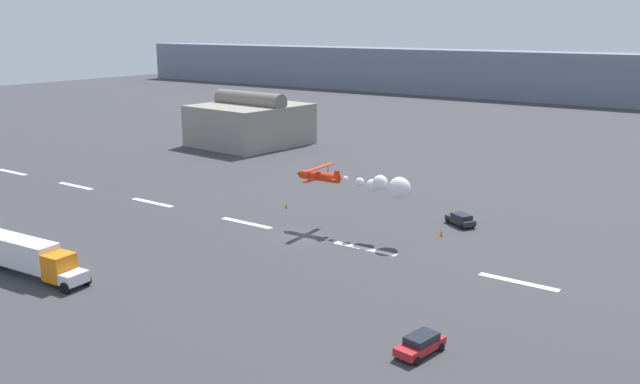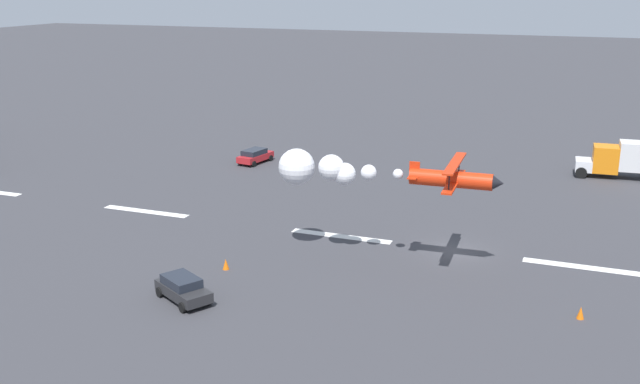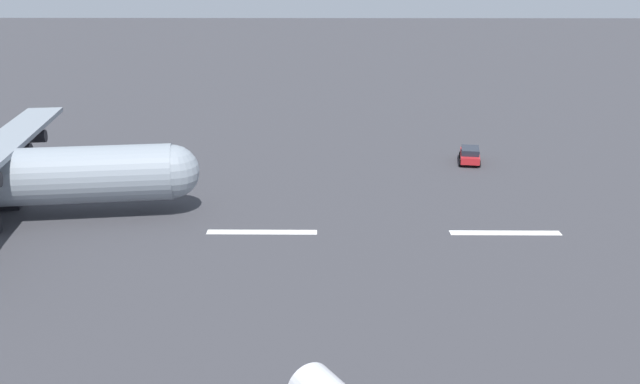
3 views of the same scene
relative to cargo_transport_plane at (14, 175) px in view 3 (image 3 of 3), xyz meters
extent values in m
cube|color=white|center=(-36.28, 2.45, -3.52)|extent=(8.00, 0.90, 0.01)
cube|color=white|center=(-18.63, 2.45, -3.52)|extent=(8.00, 0.90, 0.01)
sphere|color=gray|center=(-11.47, -1.66, -0.16)|extent=(4.12, 4.12, 4.12)
cylinder|color=black|center=(1.45, -3.89, 0.89)|extent=(2.53, 1.43, 1.10)
cylinder|color=black|center=(2.14, -8.70, 0.89)|extent=(2.53, 1.43, 1.10)
cube|color=#B21E23|center=(-37.41, -16.56, -2.88)|extent=(2.53, 4.70, 0.65)
cube|color=#1E232D|center=(-37.37, -16.36, -2.28)|extent=(2.08, 2.92, 0.55)
cylinder|color=black|center=(-36.79, -18.25, -3.21)|extent=(0.33, 0.67, 0.64)
cylinder|color=black|center=(-36.26, -15.17, -3.21)|extent=(0.33, 0.67, 0.64)
cylinder|color=black|center=(-38.56, -17.94, -3.21)|extent=(0.33, 0.67, 0.64)
cylinder|color=black|center=(-38.03, -14.87, -3.21)|extent=(0.33, 0.67, 0.64)
camera|label=1|loc=(-16.39, -59.86, 21.16)|focal=38.03mm
camera|label=2|loc=(-71.90, 53.56, 15.61)|focal=41.85mm
camera|label=3|loc=(-23.28, 49.28, 14.82)|focal=38.88mm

